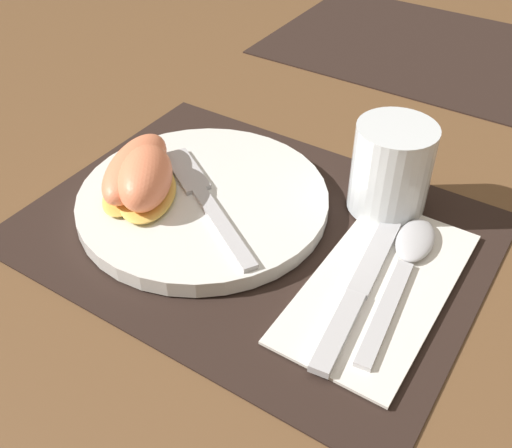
{
  "coord_description": "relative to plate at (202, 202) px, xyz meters",
  "views": [
    {
      "loc": [
        0.24,
        -0.37,
        0.38
      ],
      "look_at": [
        0.01,
        -0.01,
        0.02
      ],
      "focal_mm": 42.0,
      "sensor_mm": 36.0,
      "label": 1
    }
  ],
  "objects": [
    {
      "name": "spoon",
      "position": [
        0.2,
        0.04,
        -0.0
      ],
      "size": [
        0.05,
        0.19,
        0.01
      ],
      "color": "#BCBCC1",
      "rests_on": "napkin"
    },
    {
      "name": "napkin",
      "position": [
        0.19,
        -0.0,
        -0.01
      ],
      "size": [
        0.11,
        0.22,
        0.0
      ],
      "color": "white",
      "rests_on": "placemat"
    },
    {
      "name": "plate",
      "position": [
        0.0,
        0.0,
        0.0
      ],
      "size": [
        0.25,
        0.25,
        0.02
      ],
      "color": "white",
      "rests_on": "placemat"
    },
    {
      "name": "fork",
      "position": [
        0.0,
        -0.0,
        0.01
      ],
      "size": [
        0.18,
        0.12,
        0.0
      ],
      "color": "#BCBCC1",
      "rests_on": "plate"
    },
    {
      "name": "placemat_far",
      "position": [
        0.04,
        0.5,
        -0.01
      ],
      "size": [
        0.43,
        0.32,
        0.0
      ],
      "color": "black",
      "rests_on": "ground_plane"
    },
    {
      "name": "citrus_wedge_1",
      "position": [
        -0.04,
        -0.03,
        0.03
      ],
      "size": [
        0.1,
        0.11,
        0.05
      ],
      "color": "#F7C656",
      "rests_on": "plate"
    },
    {
      "name": "juice_glass",
      "position": [
        0.15,
        0.1,
        0.03
      ],
      "size": [
        0.08,
        0.08,
        0.09
      ],
      "color": "silver",
      "rests_on": "placemat"
    },
    {
      "name": "placemat",
      "position": [
        0.06,
        0.0,
        -0.01
      ],
      "size": [
        0.43,
        0.32,
        0.0
      ],
      "color": "black",
      "rests_on": "ground_plane"
    },
    {
      "name": "citrus_wedge_0",
      "position": [
        -0.07,
        -0.02,
        0.02
      ],
      "size": [
        0.09,
        0.13,
        0.04
      ],
      "color": "#F7C656",
      "rests_on": "plate"
    },
    {
      "name": "knife",
      "position": [
        0.18,
        -0.01,
        -0.0
      ],
      "size": [
        0.04,
        0.22,
        0.01
      ],
      "color": "#BCBCC1",
      "rests_on": "napkin"
    },
    {
      "name": "ground_plane",
      "position": [
        0.06,
        0.0,
        -0.01
      ],
      "size": [
        3.0,
        3.0,
        0.0
      ],
      "primitive_type": "plane",
      "color": "brown"
    }
  ]
}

